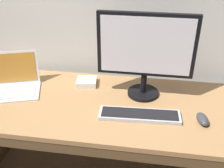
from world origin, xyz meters
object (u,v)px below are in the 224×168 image
Objects in this scene: computer_mouse at (202,119)px; external_drive_box at (87,82)px; external_monitor at (146,52)px; laptop_white at (15,83)px; wired_keyboard at (140,115)px.

external_drive_box is (-0.72, 0.30, -0.00)m from computer_mouse.
external_monitor is at bearing -11.69° from external_drive_box.
laptop_white is 0.46m from external_drive_box.
wired_keyboard is 4.12× the size of computer_mouse.
external_drive_box is at bearing 144.01° from computer_mouse.
external_drive_box is at bearing 16.54° from laptop_white.
external_monitor is at bearing 88.36° from wired_keyboard.
external_monitor reaches higher than external_drive_box.
wired_keyboard is 0.34m from computer_mouse.
laptop_white is 1.18m from computer_mouse.
external_monitor is 0.37m from wired_keyboard.
wired_keyboard is 0.49m from external_drive_box.
computer_mouse is at bearing -22.86° from external_drive_box.
laptop_white reaches higher than wired_keyboard.
laptop_white is 0.64× the size of external_monitor.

